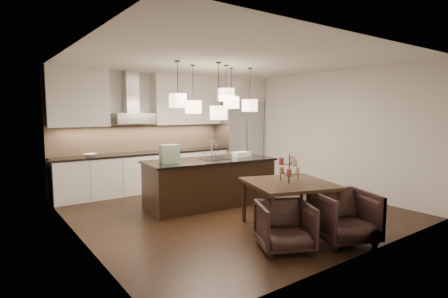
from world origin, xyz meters
TOP-DOWN VIEW (x-y plane):
  - floor at (0.00, 0.00)m, footprint 5.50×5.50m
  - ceiling at (0.00, 0.00)m, footprint 5.50×5.50m
  - wall_back at (0.00, 2.76)m, footprint 5.50×0.02m
  - wall_front at (0.00, -2.76)m, footprint 5.50×0.02m
  - wall_left at (-2.76, 0.00)m, footprint 0.02×5.50m
  - wall_right at (2.76, 0.00)m, footprint 0.02×5.50m
  - refrigerator at (2.10, 2.38)m, footprint 1.20×0.72m
  - fridge_panel at (2.10, 2.38)m, footprint 1.26×0.72m
  - lower_cabinets at (-0.62, 2.43)m, footprint 4.21×0.62m
  - countertop at (-0.62, 2.43)m, footprint 4.21×0.66m
  - backsplash at (-0.62, 2.73)m, footprint 4.21×0.02m
  - upper_cab_left at (-2.10, 2.57)m, footprint 1.25×0.35m
  - upper_cab_right at (0.55, 2.57)m, footprint 1.85×0.35m
  - hood_canopy at (-0.93, 2.48)m, footprint 0.90×0.52m
  - hood_chimney at (-0.93, 2.59)m, footprint 0.30×0.28m
  - fruit_bowl at (-1.94, 2.38)m, footprint 0.26×0.26m
  - island_body at (-0.13, 0.51)m, footprint 2.59×1.24m
  - island_top at (-0.13, 0.51)m, footprint 2.68×1.33m
  - faucet at (-0.02, 0.60)m, footprint 0.12×0.25m
  - tote_bag at (-1.00, 0.55)m, footprint 0.36×0.21m
  - food_container at (0.67, 0.50)m, footprint 0.36×0.27m
  - dining_table at (0.08, -1.45)m, footprint 1.60×1.60m
  - candelabra at (0.08, -1.45)m, footprint 0.46×0.46m
  - candle_a at (0.22, -1.49)m, footprint 0.10×0.10m
  - candle_b at (0.05, -1.31)m, footprint 0.10×0.10m
  - candle_c at (-0.02, -1.54)m, footprint 0.10×0.10m
  - candle_d at (0.22, -1.40)m, footprint 0.10×0.10m
  - candle_e at (-0.04, -1.39)m, footprint 0.10×0.10m
  - candle_f at (0.06, -1.58)m, footprint 0.10×0.10m
  - armchair_left at (-0.60, -2.02)m, footprint 0.95×0.96m
  - armchair_right at (0.31, -2.32)m, footprint 1.04×1.05m
  - pendant_a at (-0.83, 0.51)m, footprint 0.24×0.24m
  - pendant_b at (-0.31, 0.83)m, footprint 0.24×0.24m
  - pendant_c at (0.24, 0.45)m, footprint 0.24×0.24m
  - pendant_d at (0.61, 0.77)m, footprint 0.24×0.24m
  - pendant_e at (0.91, 0.52)m, footprint 0.24×0.24m
  - pendant_f at (-0.10, 0.23)m, footprint 0.24×0.24m

SIDE VIEW (x-z plane):
  - floor at x=0.00m, z-range -0.02..0.00m
  - armchair_left at x=-0.60m, z-range 0.00..0.65m
  - armchair_right at x=0.31m, z-range 0.00..0.74m
  - dining_table at x=0.08m, z-range 0.00..0.76m
  - lower_cabinets at x=-0.62m, z-range 0.00..0.88m
  - island_body at x=-0.13m, z-range 0.00..0.88m
  - countertop at x=-0.62m, z-range 0.88..0.92m
  - island_top at x=-0.13m, z-range 0.88..0.92m
  - candle_a at x=0.22m, z-range 0.89..0.99m
  - candle_b at x=0.05m, z-range 0.89..0.99m
  - candle_c at x=-0.02m, z-range 0.89..0.99m
  - fruit_bowl at x=-1.94m, z-range 0.92..0.98m
  - food_container at x=0.67m, z-range 0.92..1.02m
  - candelabra at x=0.08m, z-range 0.76..1.20m
  - refrigerator at x=2.10m, z-range 0.00..2.15m
  - tote_bag at x=-1.00m, z-range 0.92..1.26m
  - candle_d at x=0.22m, z-range 1.05..1.15m
  - candle_e at x=-0.04m, z-range 1.05..1.15m
  - candle_f at x=0.06m, z-range 1.05..1.15m
  - faucet at x=-0.02m, z-range 0.92..1.30m
  - backsplash at x=-0.62m, z-range 0.92..1.55m
  - wall_back at x=0.00m, z-range 0.00..2.80m
  - wall_front at x=0.00m, z-range 0.00..2.80m
  - wall_left at x=-2.76m, z-range 0.00..2.80m
  - wall_right at x=2.76m, z-range 0.00..2.80m
  - hood_canopy at x=-0.93m, z-range 1.60..1.84m
  - pendant_f at x=-0.10m, z-range 1.72..1.98m
  - pendant_b at x=-0.31m, z-range 1.83..2.09m
  - pendant_e at x=0.91m, z-range 1.87..2.13m
  - pendant_d at x=0.61m, z-range 1.94..2.20m
  - pendant_a at x=-0.83m, z-range 1.95..2.21m
  - upper_cab_left at x=-2.10m, z-range 1.55..2.80m
  - upper_cab_right at x=0.55m, z-range 1.55..2.80m
  - pendant_c at x=0.24m, z-range 2.08..2.34m
  - hood_chimney at x=-0.93m, z-range 1.84..2.80m
  - fridge_panel at x=2.10m, z-range 2.15..2.80m
  - ceiling at x=0.00m, z-range 2.80..2.82m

